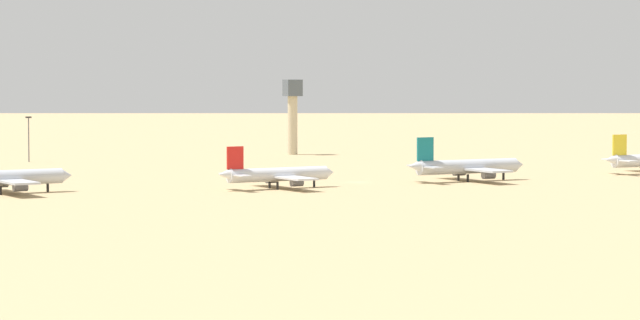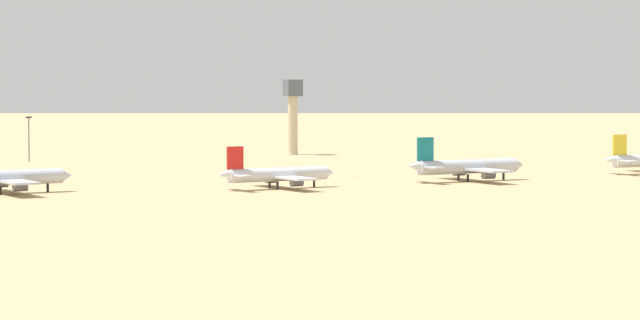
% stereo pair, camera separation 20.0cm
% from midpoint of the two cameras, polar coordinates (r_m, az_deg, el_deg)
% --- Properties ---
extents(ground, '(4000.00, 4000.00, 0.00)m').
position_cam_midpoint_polar(ground, '(372.98, 1.38, -0.84)').
color(ground, tan).
extents(ridge_east, '(288.14, 241.58, 116.65)m').
position_cam_midpoint_polar(ridge_east, '(1454.79, -7.89, 4.53)').
color(ridge_east, slate).
rests_on(ridge_east, ground).
extents(ridge_far_east, '(244.16, 205.47, 100.12)m').
position_cam_midpoint_polar(ridge_far_east, '(1570.43, 4.59, 4.16)').
color(ridge_far_east, slate).
rests_on(ridge_far_east, ground).
extents(parked_jet_white_2, '(33.25, 28.21, 10.98)m').
position_cam_midpoint_polar(parked_jet_white_2, '(343.85, -11.98, -0.67)').
color(parked_jet_white_2, silver).
rests_on(parked_jet_white_2, ground).
extents(parked_jet_red_3, '(30.90, 26.20, 10.21)m').
position_cam_midpoint_polar(parked_jet_red_3, '(351.46, -1.66, -0.56)').
color(parked_jet_red_3, silver).
rests_on(parked_jet_red_3, ground).
extents(parked_jet_teal_4, '(34.16, 28.80, 11.28)m').
position_cam_midpoint_polar(parked_jet_teal_4, '(376.82, 5.55, -0.25)').
color(parked_jet_teal_4, silver).
rests_on(parked_jet_teal_4, ground).
extents(control_tower, '(5.20, 5.20, 24.82)m').
position_cam_midpoint_polar(control_tower, '(497.96, -1.06, 1.93)').
color(control_tower, '#C6B793').
rests_on(control_tower, ground).
extents(light_pole_east, '(1.80, 0.50, 13.82)m').
position_cam_midpoint_polar(light_pole_east, '(465.32, -10.98, 0.92)').
color(light_pole_east, '#59595E').
rests_on(light_pole_east, ground).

